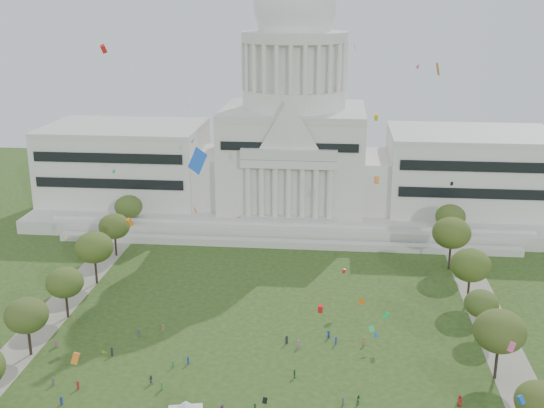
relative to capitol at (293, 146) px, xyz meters
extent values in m
cube|color=silver|center=(0.00, 1.41, -20.30)|extent=(160.00, 60.00, 4.00)
cube|color=silver|center=(0.00, -31.59, -21.30)|extent=(130.00, 3.00, 2.00)
cube|color=silver|center=(0.00, -23.59, -19.80)|extent=(140.00, 3.00, 5.00)
cube|color=silver|center=(-55.00, 0.41, -7.30)|extent=(50.00, 34.00, 22.00)
cube|color=silver|center=(55.00, 0.41, -7.30)|extent=(50.00, 34.00, 22.00)
cube|color=silver|center=(-27.00, -1.59, -10.30)|extent=(12.00, 26.00, 16.00)
cube|color=silver|center=(27.00, -1.59, -10.30)|extent=(12.00, 26.00, 16.00)
cube|color=silver|center=(0.00, 0.41, -4.30)|extent=(44.00, 38.00, 28.00)
cube|color=silver|center=(0.00, -19.59, -1.10)|extent=(28.00, 3.00, 2.40)
cube|color=black|center=(-55.00, -16.79, -5.30)|extent=(46.00, 0.40, 11.00)
cube|color=black|center=(55.00, -16.79, -5.30)|extent=(46.00, 0.40, 11.00)
cylinder|color=silver|center=(0.00, 0.41, 15.10)|extent=(32.00, 32.00, 6.00)
cylinder|color=silver|center=(0.00, 0.41, 25.10)|extent=(28.00, 28.00, 14.00)
cylinder|color=silver|center=(0.00, 0.41, 33.60)|extent=(32.40, 32.40, 3.00)
cylinder|color=silver|center=(0.00, 0.41, 39.10)|extent=(22.00, 22.00, 8.00)
ellipsoid|color=white|center=(0.00, 0.41, 43.10)|extent=(25.00, 25.00, 26.20)
cube|color=gray|center=(-48.00, -83.59, -22.28)|extent=(8.00, 160.00, 0.04)
cube|color=gray|center=(48.00, -83.59, -22.28)|extent=(8.00, 160.00, 0.04)
ellipsoid|color=#394818|center=(46.22, -115.34, -14.62)|extent=(7.58, 7.58, 6.20)
cylinder|color=black|center=(-45.04, -96.29, -19.56)|extent=(0.56, 0.56, 5.47)
ellipsoid|color=#36481B|center=(-45.04, -96.29, -13.77)|extent=(8.42, 8.42, 6.89)
cylinder|color=black|center=(44.17, -96.15, -19.19)|extent=(0.56, 0.56, 6.20)
ellipsoid|color=#3B4A1C|center=(44.17, -96.15, -12.62)|extent=(9.55, 9.55, 7.82)
cylinder|color=black|center=(-44.09, -79.67, -19.66)|extent=(0.56, 0.56, 5.27)
ellipsoid|color=#385019|center=(-44.09, -79.67, -14.07)|extent=(8.12, 8.12, 6.65)
cylinder|color=black|center=(44.40, -79.10, -20.02)|extent=(0.56, 0.56, 4.56)
ellipsoid|color=#364C1C|center=(44.40, -79.10, -15.19)|extent=(7.01, 7.01, 5.74)
cylinder|color=black|center=(-44.08, -61.17, -19.28)|extent=(0.56, 0.56, 6.03)
ellipsoid|color=#3B5218|center=(-44.08, -61.17, -12.89)|extent=(9.29, 9.29, 7.60)
cylinder|color=black|center=(44.76, -63.55, -19.31)|extent=(0.56, 0.56, 5.97)
ellipsoid|color=#344B15|center=(44.76, -63.55, -12.99)|extent=(9.19, 9.19, 7.52)
cylinder|color=black|center=(-45.22, -42.58, -19.59)|extent=(0.56, 0.56, 5.41)
ellipsoid|color=#374717|center=(-45.22, -42.58, -13.86)|extent=(8.33, 8.33, 6.81)
cylinder|color=black|center=(43.49, -43.40, -19.11)|extent=(0.56, 0.56, 6.37)
ellipsoid|color=#3A4B15|center=(43.49, -43.40, -12.35)|extent=(9.82, 9.82, 8.03)
cylinder|color=black|center=(-46.87, -24.45, -19.64)|extent=(0.56, 0.56, 5.32)
ellipsoid|color=#344D1A|center=(-46.87, -24.45, -14.00)|extent=(8.19, 8.19, 6.70)
cylinder|color=black|center=(45.96, -25.46, -19.56)|extent=(0.56, 0.56, 5.47)
ellipsoid|color=#344C1A|center=(45.96, -25.46, -13.77)|extent=(8.42, 8.42, 6.89)
imported|color=#B21E1E|center=(36.25, -105.85, -21.27)|extent=(1.19, 1.15, 2.06)
imported|color=#33723F|center=(18.94, -107.20, -21.35)|extent=(1.01, 1.08, 1.89)
imported|color=#33723F|center=(1.37, -111.44, -21.36)|extent=(0.84, 1.21, 1.88)
imported|color=#4C4C51|center=(-18.61, -104.36, -21.41)|extent=(0.93, 0.64, 1.78)
imported|color=#33723F|center=(7.29, -99.69, -21.41)|extent=(0.87, 1.17, 1.78)
cube|color=navy|center=(-32.29, -112.27, -21.55)|extent=(0.45, 0.45, 1.49)
cube|color=olive|center=(20.48, -86.00, -21.45)|extent=(0.53, 0.46, 1.70)
cube|color=#4C4C51|center=(-36.14, -106.57, -21.54)|extent=(0.29, 0.42, 1.51)
cube|color=#4C4C51|center=(-25.93, -86.80, -21.52)|extent=(0.44, 0.49, 1.56)
cube|color=olive|center=(-21.59, -84.23, -21.53)|extent=(0.44, 0.48, 1.54)
cube|color=#994C8C|center=(-41.26, -92.93, -21.49)|extent=(0.50, 0.47, 1.61)
cube|color=navy|center=(13.25, -83.61, -21.49)|extent=(0.49, 0.48, 1.61)
cube|color=navy|center=(14.78, -86.22, -21.46)|extent=(0.36, 0.49, 1.67)
cube|color=#4C4C51|center=(16.23, -107.59, -21.56)|extent=(0.36, 0.45, 1.47)
cube|color=navy|center=(-13.36, -96.88, -21.49)|extent=(0.29, 0.44, 1.62)
cube|color=#33723F|center=(-15.98, -98.44, -21.57)|extent=(0.31, 0.42, 1.45)
cube|color=#26262B|center=(4.82, -86.88, -21.45)|extent=(0.50, 0.52, 1.68)
cube|color=#994C8C|center=(7.31, -88.46, -21.45)|extent=(0.34, 0.48, 1.69)
cube|color=#33723F|center=(-16.16, -106.00, -21.48)|extent=(0.40, 0.50, 1.63)
cube|color=#B21E1E|center=(-31.20, -107.30, -21.50)|extent=(0.49, 0.47, 1.60)
cube|color=#26262B|center=(-28.92, -95.21, -21.39)|extent=(0.54, 0.55, 1.80)
cube|color=olive|center=(-41.60, -82.52, -21.53)|extent=(0.37, 0.46, 1.53)
camera|label=1|loc=(14.15, -210.66, 45.49)|focal=45.00mm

